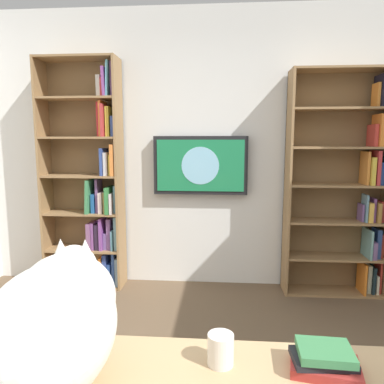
{
  "coord_description": "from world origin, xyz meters",
  "views": [
    {
      "loc": [
        -0.13,
        1.35,
        1.45
      ],
      "look_at": [
        0.06,
        -1.02,
        1.11
      ],
      "focal_mm": 33.78,
      "sensor_mm": 36.0,
      "label": 1
    }
  ],
  "objects_px": {
    "bookshelf_right": "(92,181)",
    "bookshelf_left": "(348,185)",
    "coffee_mug": "(221,349)",
    "desk_book_stack": "(324,360)",
    "cat": "(56,319)",
    "wall_mounted_tv": "(200,165)"
  },
  "relations": [
    {
      "from": "coffee_mug",
      "to": "bookshelf_right",
      "type": "bearing_deg",
      "value": -62.45
    },
    {
      "from": "cat",
      "to": "coffee_mug",
      "type": "xyz_separation_m",
      "value": [
        -0.45,
        -0.12,
        -0.14
      ]
    },
    {
      "from": "desk_book_stack",
      "to": "bookshelf_right",
      "type": "bearing_deg",
      "value": -57.16
    },
    {
      "from": "bookshelf_left",
      "to": "coffee_mug",
      "type": "distance_m",
      "value": 2.68
    },
    {
      "from": "bookshelf_left",
      "to": "wall_mounted_tv",
      "type": "relative_size",
      "value": 2.28
    },
    {
      "from": "bookshelf_left",
      "to": "cat",
      "type": "xyz_separation_m",
      "value": [
        1.63,
        2.52,
        -0.07
      ]
    },
    {
      "from": "bookshelf_right",
      "to": "desk_book_stack",
      "type": "xyz_separation_m",
      "value": [
        -1.55,
        2.41,
        -0.25
      ]
    },
    {
      "from": "bookshelf_left",
      "to": "desk_book_stack",
      "type": "bearing_deg",
      "value": 70.08
    },
    {
      "from": "coffee_mug",
      "to": "bookshelf_left",
      "type": "bearing_deg",
      "value": -116.15
    },
    {
      "from": "cat",
      "to": "bookshelf_left",
      "type": "bearing_deg",
      "value": -122.86
    },
    {
      "from": "coffee_mug",
      "to": "cat",
      "type": "bearing_deg",
      "value": 15.14
    },
    {
      "from": "wall_mounted_tv",
      "to": "desk_book_stack",
      "type": "xyz_separation_m",
      "value": [
        -0.5,
        2.49,
        -0.4
      ]
    },
    {
      "from": "bookshelf_left",
      "to": "coffee_mug",
      "type": "relative_size",
      "value": 21.63
    },
    {
      "from": "cat",
      "to": "coffee_mug",
      "type": "relative_size",
      "value": 6.25
    },
    {
      "from": "bookshelf_right",
      "to": "bookshelf_left",
      "type": "bearing_deg",
      "value": -179.87
    },
    {
      "from": "coffee_mug",
      "to": "desk_book_stack",
      "type": "height_order",
      "value": "coffee_mug"
    },
    {
      "from": "bookshelf_right",
      "to": "coffee_mug",
      "type": "xyz_separation_m",
      "value": [
        -1.25,
        2.39,
        -0.23
      ]
    },
    {
      "from": "coffee_mug",
      "to": "desk_book_stack",
      "type": "bearing_deg",
      "value": 177.69
    },
    {
      "from": "bookshelf_right",
      "to": "desk_book_stack",
      "type": "height_order",
      "value": "bookshelf_right"
    },
    {
      "from": "bookshelf_right",
      "to": "cat",
      "type": "xyz_separation_m",
      "value": [
        -0.8,
        2.52,
        -0.09
      ]
    },
    {
      "from": "bookshelf_right",
      "to": "coffee_mug",
      "type": "relative_size",
      "value": 23.03
    },
    {
      "from": "bookshelf_right",
      "to": "desk_book_stack",
      "type": "distance_m",
      "value": 2.87
    }
  ]
}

